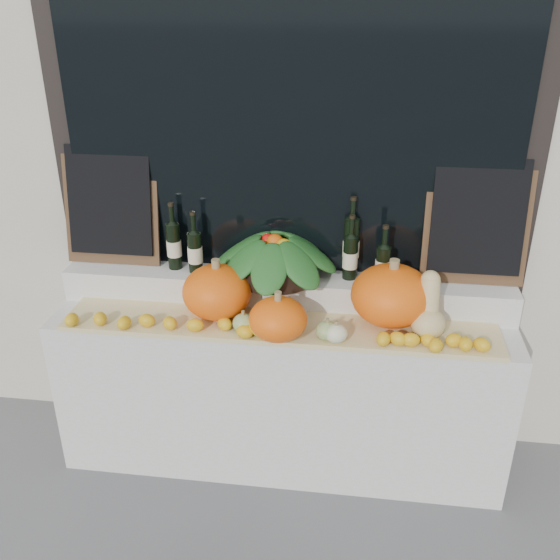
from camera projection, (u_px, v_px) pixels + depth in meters
The scene contains 18 objects.
storefront_facade at pixel (300, 12), 3.16m from camera, with size 7.00×0.94×4.50m.
display_sill at pixel (282, 388), 3.31m from camera, with size 2.30×0.55×0.88m, color silver.
rear_tier at pixel (286, 289), 3.22m from camera, with size 2.30×0.25×0.16m, color silver.
straw_bedding at pixel (279, 327), 3.00m from camera, with size 2.10×0.32×0.03m, color tan.
pumpkin_left at pixel (217, 292), 3.02m from camera, with size 0.34×0.34×0.26m, color #FF620D.
pumpkin_right at pixel (392, 295), 2.96m from camera, with size 0.39×0.39×0.29m, color #FF620D.
pumpkin_center at pixel (278, 319), 2.84m from camera, with size 0.27×0.27×0.20m, color #FF620D.
butternut_squash at pixel (429, 312), 2.86m from camera, with size 0.16×0.22×0.30m.
decorative_gourds at pixel (286, 327), 2.87m from camera, with size 0.54×0.14×0.16m.
lemon_heap at pixel (275, 331), 2.89m from camera, with size 2.20×0.16×0.06m, color gold, non-canonical shape.
produce_bowl at pixel (275, 256), 3.13m from camera, with size 0.67×0.67×0.24m.
wine_bottle_far_left at pixel (174, 245), 3.21m from camera, with size 0.08×0.08×0.36m.
wine_bottle_near_left at pixel (195, 252), 3.17m from camera, with size 0.08×0.08×0.33m.
wine_bottle_tall at pixel (351, 246), 3.13m from camera, with size 0.08×0.08×0.41m.
wine_bottle_near_right at pixel (350, 257), 3.10m from camera, with size 0.08×0.08×0.34m.
wine_bottle_far_right at pixel (383, 265), 3.04m from camera, with size 0.08×0.08×0.31m.
chalkboard_left at pixel (110, 203), 3.21m from camera, with size 0.50×0.13×0.61m.
chalkboard_right at pixel (478, 220), 2.99m from camera, with size 0.50×0.13×0.61m.
Camera 1 is at (0.35, -1.17, 2.42)m, focal length 40.00 mm.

